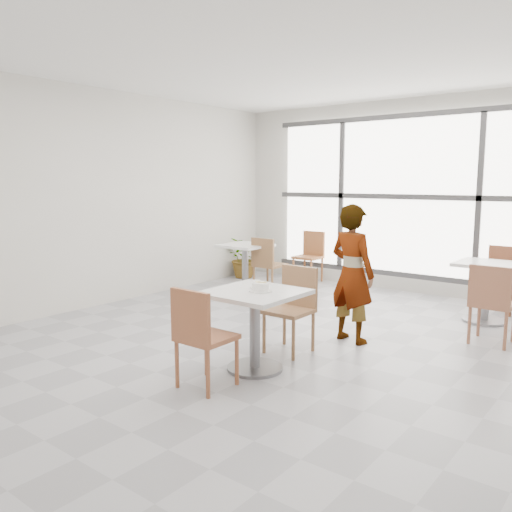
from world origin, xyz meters
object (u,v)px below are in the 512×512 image
Objects in this scene: person at (352,274)px; bg_table_right at (486,283)px; bg_chair_right_far at (502,274)px; oatmeal_bowl at (261,287)px; chair_near at (200,332)px; bg_chair_right_near at (491,299)px; plant_left at (245,258)px; bg_chair_left_near at (267,261)px; bg_chair_left_far at (310,253)px; main_table at (255,315)px; chair_far at (293,303)px; coffee_cup at (257,284)px; bg_table_left at (245,261)px.

person is 1.99m from bg_table_right.
oatmeal_bowl is at bearing -107.41° from bg_chair_right_far.
chair_near is 1.16× the size of bg_table_right.
plant_left is at bearing -17.00° from bg_chair_right_near.
plant_left is (-1.07, 0.77, -0.13)m from bg_chair_left_near.
bg_table_right is 3.26m from bg_chair_left_far.
bg_chair_left_far reaches higher than plant_left.
plant_left is at bearing -35.91° from bg_chair_left_near.
bg_chair_left_near is at bearing 125.14° from main_table.
bg_chair_left_near is at bearing 126.04° from oatmeal_bowl.
chair_far is at bearing 74.91° from person.
bg_chair_right_far reaches higher than coffee_cup.
plant_left is (-3.28, 2.18, -0.38)m from person.
bg_chair_left_near is (0.36, 0.09, 0.01)m from bg_table_left.
bg_table_right is 0.86× the size of bg_chair_right_near.
main_table is at bearing -111.79° from bg_table_right.
bg_chair_right_near reaches higher than oatmeal_bowl.
bg_chair_left_near is at bearing 13.96° from bg_table_left.
bg_chair_left_far is 1.19m from plant_left.
bg_chair_right_far is (3.17, 1.06, 0.00)m from bg_chair_left_near.
main_table is 0.92× the size of bg_chair_right_near.
main_table is 4.62m from plant_left.
oatmeal_bowl is 4.66m from plant_left.
chair_far reaches higher than bg_table_left.
coffee_cup is at bearing 138.66° from oatmeal_bowl.
main_table is at bearing -167.76° from oatmeal_bowl.
bg_table_left is (-2.57, 1.31, -0.26)m from person.
bg_chair_right_near is at bearing 42.83° from chair_far.
chair_near is at bearing -91.69° from chair_far.
chair_near is at bearing -89.48° from coffee_cup.
bg_chair_right_near is (1.46, 2.12, -0.29)m from oatmeal_bowl.
main_table is 3.50m from bg_table_left.
person is at bearing -27.01° from bg_table_left.
bg_chair_left_near and bg_chair_left_far have the same top height.
person reaches higher than bg_chair_right_near.
bg_table_left and bg_table_right have the same top height.
bg_table_left is 3.54m from bg_table_right.
main_table is 1.07× the size of bg_table_left.
bg_chair_right_far is 4.25m from plant_left.
coffee_cup is at bearing -109.92° from bg_chair_right_far.
coffee_cup is 3.20m from bg_chair_left_near.
bg_table_right is 4.25m from plant_left.
bg_table_right is 0.72m from bg_chair_right_far.
coffee_cup reaches higher than bg_table_right.
oatmeal_bowl is 0.28× the size of bg_table_left.
bg_table_left is 0.86× the size of bg_chair_right_near.
bg_table_left is 3.71m from bg_chair_right_far.
person is 2.65m from bg_chair_right_far.
oatmeal_bowl is 0.19m from coffee_cup.
plant_left is (-2.92, 4.15, -0.13)m from chair_near.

